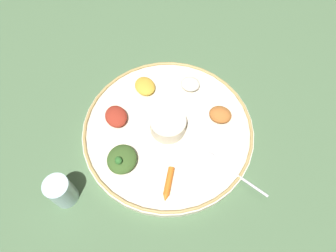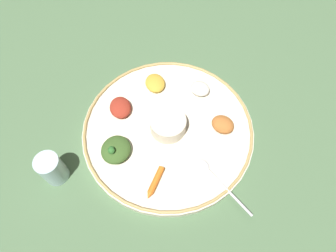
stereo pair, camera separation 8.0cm
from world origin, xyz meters
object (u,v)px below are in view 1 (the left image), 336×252
object	(u,v)px
center_bowl	(168,124)
spoon	(226,167)
drinking_glass	(62,192)
greens_pile	(122,159)
carrot_near_spoon	(168,184)

from	to	relation	value
center_bowl	spoon	xyz separation A→B (m)	(0.07, -0.17, -0.02)
drinking_glass	spoon	bearing A→B (deg)	-20.16
spoon	drinking_glass	distance (m)	0.40
center_bowl	drinking_glass	world-z (taller)	drinking_glass
greens_pile	carrot_near_spoon	distance (m)	0.13
spoon	carrot_near_spoon	size ratio (longest dim) A/B	2.35
center_bowl	drinking_glass	bearing A→B (deg)	-174.22
center_bowl	carrot_near_spoon	xyz separation A→B (m)	(-0.08, -0.13, -0.02)
spoon	greens_pile	bearing A→B (deg)	146.49
carrot_near_spoon	drinking_glass	xyz separation A→B (m)	(-0.23, 0.10, 0.01)
center_bowl	spoon	world-z (taller)	center_bowl
center_bowl	greens_pile	distance (m)	0.15
center_bowl	carrot_near_spoon	world-z (taller)	center_bowl
center_bowl	carrot_near_spoon	distance (m)	0.16
center_bowl	greens_pile	world-z (taller)	same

